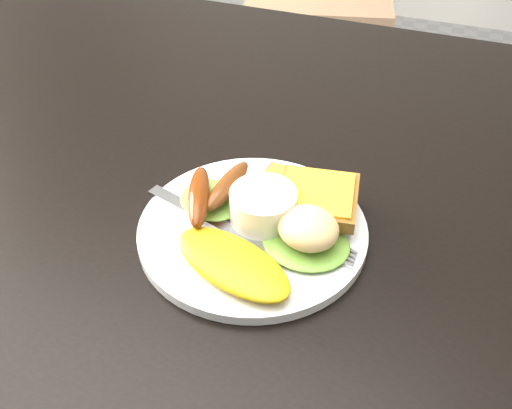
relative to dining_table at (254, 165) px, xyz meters
The scene contains 12 objects.
dining_table is the anchor object (origin of this frame).
plate 0.15m from the dining_table, 70.66° to the right, with size 0.23×0.23×0.01m, color white.
lettuce_left 0.12m from the dining_table, 91.63° to the right, with size 0.07×0.07×0.01m, color #5CA226.
lettuce_right 0.18m from the dining_table, 53.96° to the right, with size 0.09×0.08×0.01m, color olive.
omelette 0.21m from the dining_table, 75.51° to the right, with size 0.13×0.06×0.02m, color gold.
sausage_a 0.14m from the dining_table, 94.40° to the right, with size 0.02×0.09×0.02m, color maroon.
sausage_b 0.12m from the dining_table, 84.46° to the right, with size 0.02×0.08×0.02m, color brown.
ramekin 0.15m from the dining_table, 66.31° to the right, with size 0.07×0.07×0.04m, color white.
toast_a 0.12m from the dining_table, 51.94° to the right, with size 0.08×0.08×0.01m, color brown.
toast_b 0.15m from the dining_table, 43.00° to the right, with size 0.08×0.08×0.01m, color olive.
potato_salad 0.19m from the dining_table, 53.68° to the right, with size 0.06×0.06×0.03m, color beige.
fork 0.15m from the dining_table, 85.90° to the right, with size 0.17×0.01×0.00m, color #ADAFB7.
Camera 1 is at (0.20, -0.55, 1.17)m, focal length 42.00 mm.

